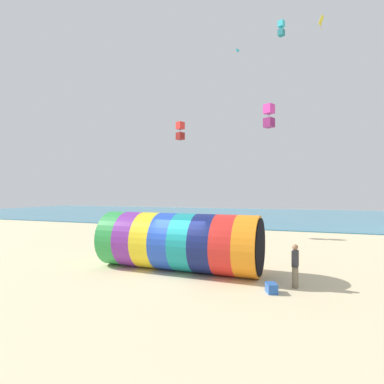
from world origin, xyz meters
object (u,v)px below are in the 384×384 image
kite_yellow_diamond (321,21)px  kite_cyan_parafoil (238,50)px  kite_magenta_box (269,116)px  kite_red_box (180,131)px  cooler_box (271,288)px  giant_inflatable_tube (179,242)px  kite_handler (295,266)px  kite_cyan_box (281,28)px

kite_yellow_diamond → kite_cyan_parafoil: kite_yellow_diamond is taller
kite_magenta_box → kite_yellow_diamond: (3.60, 9.21, 10.24)m
kite_yellow_diamond → kite_magenta_box: bearing=-111.3°
kite_magenta_box → kite_red_box: size_ratio=0.88×
cooler_box → giant_inflatable_tube: bearing=157.0°
kite_red_box → kite_yellow_diamond: bearing=13.4°
kite_handler → kite_cyan_box: kite_cyan_box is taller
kite_cyan_parafoil → kite_red_box: kite_cyan_parafoil is taller
kite_cyan_box → kite_red_box: (-9.11, 4.50, -5.37)m
kite_cyan_box → kite_cyan_parafoil: size_ratio=1.48×
kite_cyan_parafoil → cooler_box: bearing=-75.4°
kite_magenta_box → giant_inflatable_tube: bearing=-124.6°
kite_yellow_diamond → kite_cyan_parafoil: bearing=163.4°
cooler_box → kite_handler: bearing=48.0°
giant_inflatable_tube → kite_red_box: 15.06m
kite_magenta_box → cooler_box: 11.20m
kite_magenta_box → kite_yellow_diamond: bearing=68.7°
kite_red_box → cooler_box: size_ratio=3.30×
kite_red_box → cooler_box: 18.98m
kite_handler → kite_yellow_diamond: 23.89m
kite_yellow_diamond → kite_red_box: bearing=-166.6°
kite_cyan_parafoil → kite_handler: bearing=-72.2°
kite_handler → kite_red_box: bearing=128.1°
kite_yellow_diamond → kite_cyan_box: kite_yellow_diamond is taller
kite_cyan_box → kite_cyan_parafoil: bearing=116.5°
kite_handler → kite_cyan_parafoil: 25.85m
kite_handler → kite_cyan_box: bearing=96.5°
giant_inflatable_tube → kite_cyan_box: bearing=58.9°
kite_yellow_diamond → kite_red_box: 15.52m
kite_cyan_box → kite_red_box: kite_cyan_box is taller
giant_inflatable_tube → kite_cyan_parafoil: size_ratio=11.25×
giant_inflatable_tube → cooler_box: bearing=-23.0°
kite_magenta_box → kite_cyan_parafoil: (-4.18, 11.54, 9.95)m
kite_magenta_box → kite_yellow_diamond: size_ratio=1.21×
kite_magenta_box → kite_cyan_box: kite_cyan_box is taller
kite_red_box → kite_handler: bearing=-51.9°
giant_inflatable_tube → kite_red_box: kite_red_box is taller
kite_red_box → cooler_box: bearing=-56.2°
kite_handler → giant_inflatable_tube: bearing=169.4°
kite_cyan_box → giant_inflatable_tube: bearing=-121.1°
kite_handler → kite_red_box: (-10.06, 12.85, 8.55)m
kite_handler → kite_cyan_parafoil: size_ratio=2.41×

